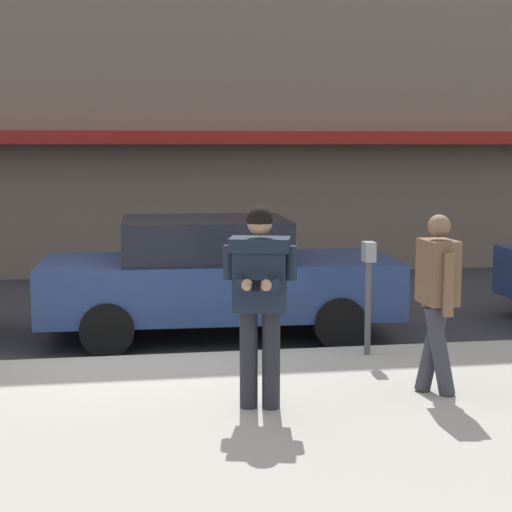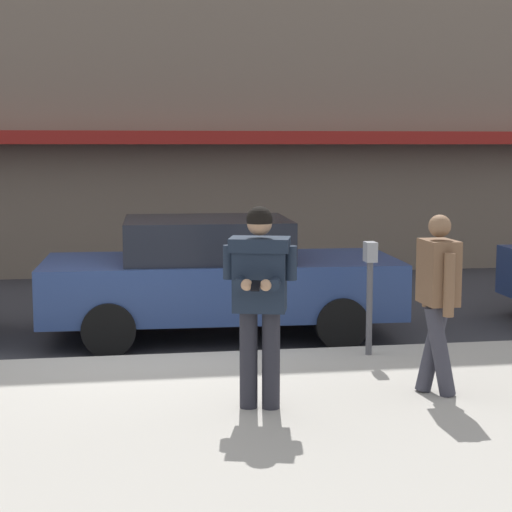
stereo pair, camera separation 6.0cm
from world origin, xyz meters
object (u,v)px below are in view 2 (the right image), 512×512
(parked_sedan_mid, at_px, (218,276))
(parking_meter, at_px, (370,281))
(pedestrian_dark_coat, at_px, (438,293))
(man_texting_on_phone, at_px, (260,285))

(parked_sedan_mid, relative_size, parking_meter, 3.59)
(parked_sedan_mid, distance_m, pedestrian_dark_coat, 3.74)
(parked_sedan_mid, height_order, pedestrian_dark_coat, pedestrian_dark_coat)
(man_texting_on_phone, relative_size, parking_meter, 1.42)
(man_texting_on_phone, distance_m, pedestrian_dark_coat, 1.73)
(pedestrian_dark_coat, height_order, parking_meter, pedestrian_dark_coat)
(parking_meter, bearing_deg, pedestrian_dark_coat, -83.07)
(man_texting_on_phone, distance_m, parking_meter, 2.33)
(pedestrian_dark_coat, relative_size, parking_meter, 1.34)
(man_texting_on_phone, xyz_separation_m, parking_meter, (1.52, 1.74, -0.28))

